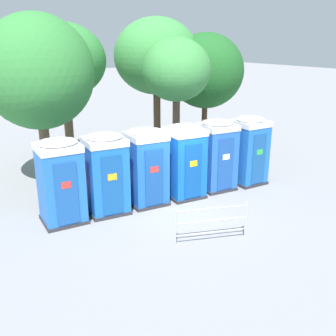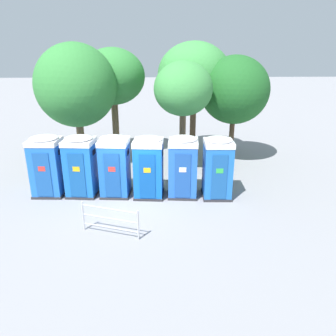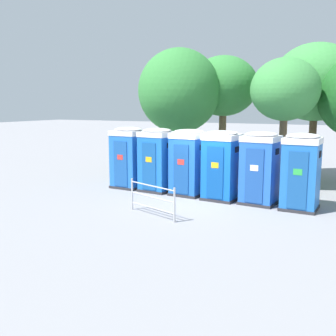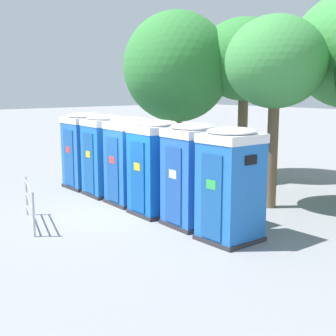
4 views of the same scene
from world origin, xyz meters
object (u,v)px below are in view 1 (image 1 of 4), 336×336
at_px(event_barrier, 211,222).
at_px(street_tree_0, 38,73).
at_px(portapotty_5, 248,150).
at_px(portapotty_3, 184,161).
at_px(portapotty_2, 146,166).
at_px(street_tree_1, 64,61).
at_px(street_tree_2, 206,71).
at_px(street_tree_4, 176,71).
at_px(street_tree_3, 156,57).
at_px(portapotty_0, 61,181).
at_px(portapotty_1, 106,173).
at_px(portapotty_4, 216,155).

bearing_deg(event_barrier, street_tree_0, 108.29).
bearing_deg(portapotty_5, portapotty_3, 176.23).
xyz_separation_m(portapotty_2, portapotty_5, (4.19, -0.36, 0.00)).
height_order(street_tree_1, event_barrier, street_tree_1).
relative_size(street_tree_1, event_barrier, 3.05).
xyz_separation_m(portapotty_3, street_tree_2, (4.44, 4.60, 2.50)).
xyz_separation_m(street_tree_2, street_tree_4, (-2.83, -1.70, 0.24)).
bearing_deg(portapotty_5, street_tree_4, 110.97).
bearing_deg(street_tree_2, street_tree_3, 149.23).
xyz_separation_m(street_tree_1, street_tree_3, (4.41, -0.09, 0.09)).
xyz_separation_m(street_tree_0, event_barrier, (2.31, -7.00, -3.53)).
bearing_deg(portapotty_2, street_tree_2, 37.24).
height_order(portapotty_0, street_tree_1, street_tree_1).
bearing_deg(portapotty_1, event_barrier, -64.64).
relative_size(portapotty_2, event_barrier, 1.31).
bearing_deg(street_tree_0, portapotty_1, -78.45).
relative_size(portapotty_4, street_tree_4, 0.48).
bearing_deg(street_tree_4, portapotty_2, -137.77).
relative_size(street_tree_0, street_tree_4, 1.15).
height_order(portapotty_3, event_barrier, portapotty_3).
distance_m(portapotty_1, portapotty_2, 1.40).
xyz_separation_m(portapotty_5, event_barrier, (-4.04, -2.84, -0.72)).
bearing_deg(street_tree_1, portapotty_5, -51.88).
height_order(street_tree_2, event_barrier, street_tree_2).
xyz_separation_m(portapotty_1, event_barrier, (1.55, -3.27, -0.72)).
relative_size(portapotty_3, portapotty_5, 1.00).
relative_size(portapotty_0, portapotty_5, 1.00).
height_order(portapotty_2, portapotty_5, same).
height_order(portapotty_2, street_tree_3, street_tree_3).
bearing_deg(portapotty_0, event_barrier, -48.70).
bearing_deg(street_tree_0, portapotty_3, -48.18).
bearing_deg(event_barrier, street_tree_1, 94.63).
xyz_separation_m(portapotty_3, street_tree_0, (-3.55, 3.97, 2.82)).
bearing_deg(street_tree_0, street_tree_3, 16.87).
bearing_deg(street_tree_3, portapotty_1, -133.36).
height_order(portapotty_4, street_tree_3, street_tree_3).
relative_size(portapotty_4, portapotty_5, 1.00).
bearing_deg(portapotty_5, portapotty_0, 175.79).
xyz_separation_m(portapotty_2, portapotty_3, (1.39, -0.17, -0.00)).
bearing_deg(street_tree_3, portapotty_4, -100.18).
bearing_deg(portapotty_1, portapotty_5, -4.40).
bearing_deg(street_tree_3, portapotty_2, -124.32).
xyz_separation_m(portapotty_5, street_tree_1, (-4.76, 6.07, 3.07)).
bearing_deg(portapotty_1, portapotty_4, -3.40).
bearing_deg(portapotty_0, portapotty_4, -3.41).
distance_m(portapotty_1, portapotty_3, 2.80).
distance_m(portapotty_2, street_tree_4, 4.90).
relative_size(portapotty_2, street_tree_3, 0.41).
bearing_deg(portapotty_3, street_tree_0, 131.82).
bearing_deg(portapotty_0, portapotty_1, -3.43).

